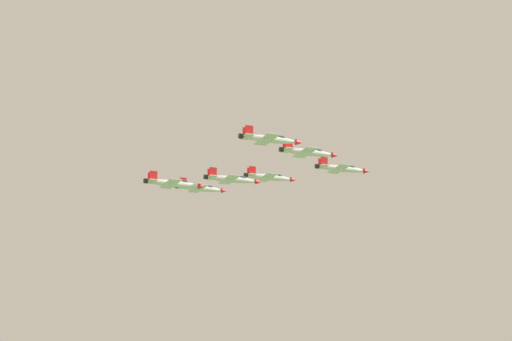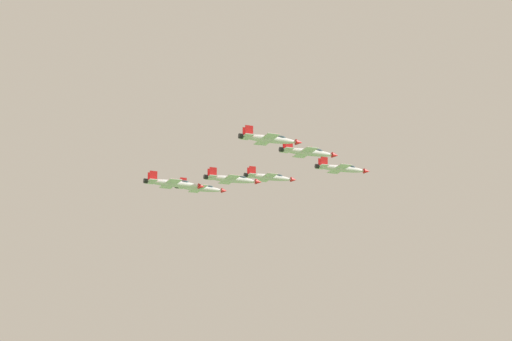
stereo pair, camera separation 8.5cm
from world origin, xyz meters
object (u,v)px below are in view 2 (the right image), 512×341
(jet_right_wingman, at_px, (308,152))
(jet_trailing, at_px, (173,183))
(jet_left_wingman, at_px, (269,177))
(jet_left_outer, at_px, (200,188))
(jet_slot_rear, at_px, (232,179))
(jet_lead, at_px, (342,168))
(jet_right_outer, at_px, (270,139))

(jet_right_wingman, xyz_separation_m, jet_trailing, (-30.87, 5.17, -7.21))
(jet_left_wingman, bearing_deg, jet_trailing, -156.62)
(jet_left_outer, distance_m, jet_trailing, 29.04)
(jet_left_wingman, bearing_deg, jet_slot_rear, -139.28)
(jet_lead, relative_size, jet_left_outer, 1.04)
(jet_lead, height_order, jet_trailing, jet_lead)
(jet_left_wingman, distance_m, jet_left_outer, 18.95)
(jet_right_wingman, distance_m, jet_trailing, 32.12)
(jet_lead, relative_size, jet_trailing, 1.00)
(jet_lead, bearing_deg, jet_left_wingman, 140.39)
(jet_left_wingman, distance_m, jet_trailing, 32.14)
(jet_slot_rear, bearing_deg, jet_right_wingman, -39.68)
(jet_left_outer, xyz_separation_m, jet_slot_rear, (5.72, -23.81, -3.64))
(jet_lead, distance_m, jet_right_wingman, 18.92)
(jet_right_outer, bearing_deg, jet_left_outer, 90.40)
(jet_left_outer, xyz_separation_m, jet_right_outer, (11.45, -47.62, -0.69))
(jet_lead, relative_size, jet_right_wingman, 0.99)
(jet_slot_rear, bearing_deg, jet_left_outer, 90.68)
(jet_left_outer, bearing_deg, jet_trailing, -121.08)
(jet_left_wingman, relative_size, jet_left_outer, 1.00)
(jet_slot_rear, bearing_deg, jet_right_outer, -89.32)
(jet_left_wingman, height_order, jet_trailing, jet_left_wingman)
(jet_right_outer, bearing_deg, jet_slot_rear, 90.40)
(jet_left_wingman, distance_m, jet_right_outer, 39.51)
(jet_right_wingman, height_order, jet_left_outer, jet_right_wingman)
(jet_right_wingman, height_order, jet_trailing, jet_right_wingman)
(jet_left_outer, relative_size, jet_trailing, 0.96)
(jet_right_outer, distance_m, jet_slot_rear, 24.67)
(jet_trailing, bearing_deg, jet_left_wingman, 22.00)
(jet_slot_rear, bearing_deg, jet_lead, 0.68)
(jet_lead, distance_m, jet_slot_rear, 29.32)
(jet_slot_rear, bearing_deg, jet_left_wingman, 41.05)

